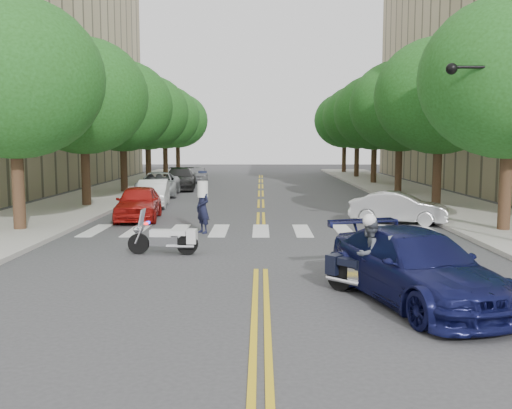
{
  "coord_description": "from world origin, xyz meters",
  "views": [
    {
      "loc": [
        -0.0,
        -14.51,
        3.3
      ],
      "look_at": [
        -0.16,
        3.66,
        1.3
      ],
      "focal_mm": 40.0,
      "sensor_mm": 36.0,
      "label": 1
    }
  ],
  "objects_px": {
    "officer_standing": "(203,208)",
    "convertible": "(399,208)",
    "motorcycle_police": "(367,260)",
    "motorcycle_parked": "(169,239)",
    "sedan_blue": "(415,267)"
  },
  "relations": [
    {
      "from": "motorcycle_parked",
      "to": "officer_standing",
      "type": "relative_size",
      "value": 1.14
    },
    {
      "from": "motorcycle_parked",
      "to": "convertible",
      "type": "height_order",
      "value": "motorcycle_parked"
    },
    {
      "from": "motorcycle_police",
      "to": "officer_standing",
      "type": "xyz_separation_m",
      "value": [
        -4.36,
        8.52,
        0.11
      ]
    },
    {
      "from": "convertible",
      "to": "motorcycle_parked",
      "type": "bearing_deg",
      "value": 148.65
    },
    {
      "from": "convertible",
      "to": "sedan_blue",
      "type": "relative_size",
      "value": 0.76
    },
    {
      "from": "motorcycle_police",
      "to": "officer_standing",
      "type": "distance_m",
      "value": 9.57
    },
    {
      "from": "officer_standing",
      "to": "convertible",
      "type": "xyz_separation_m",
      "value": [
        7.7,
        2.54,
        -0.27
      ]
    },
    {
      "from": "motorcycle_police",
      "to": "sedan_blue",
      "type": "relative_size",
      "value": 0.35
    },
    {
      "from": "officer_standing",
      "to": "convertible",
      "type": "height_order",
      "value": "officer_standing"
    },
    {
      "from": "officer_standing",
      "to": "motorcycle_parked",
      "type": "bearing_deg",
      "value": -45.66
    },
    {
      "from": "motorcycle_police",
      "to": "convertible",
      "type": "bearing_deg",
      "value": -151.18
    },
    {
      "from": "motorcycle_police",
      "to": "officer_standing",
      "type": "bearing_deg",
      "value": -107.27
    },
    {
      "from": "convertible",
      "to": "motorcycle_police",
      "type": "bearing_deg",
      "value": -176.27
    },
    {
      "from": "motorcycle_police",
      "to": "convertible",
      "type": "height_order",
      "value": "motorcycle_police"
    },
    {
      "from": "officer_standing",
      "to": "convertible",
      "type": "distance_m",
      "value": 8.11
    }
  ]
}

